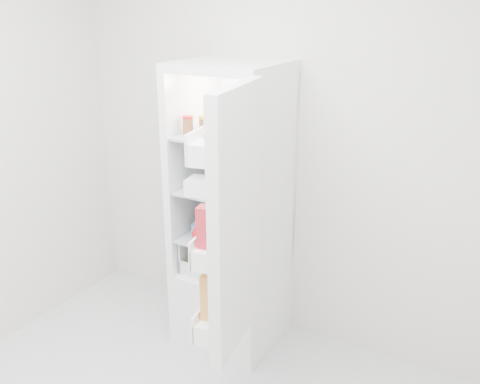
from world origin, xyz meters
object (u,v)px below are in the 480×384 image
Objects in this scene: mushroom_bowl at (203,229)px; red_cabbage at (250,227)px; fridge_door at (232,226)px; refrigerator at (235,242)px.

red_cabbage is at bearing 15.04° from mushroom_bowl.
fridge_door is at bearing -44.32° from mushroom_bowl.
mushroom_bowl is (-0.29, -0.08, -0.05)m from red_cabbage.
fridge_door is (0.20, -0.56, 0.26)m from red_cabbage.
refrigerator is 10.53× the size of red_cabbage.
refrigerator is at bearing 19.41° from fridge_door.
fridge_door reaches higher than mushroom_bowl.
refrigerator is 1.38× the size of fridge_door.
mushroom_bowl is at bearing -132.13° from refrigerator.
refrigerator is 0.24m from red_cabbage.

